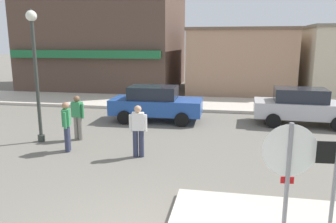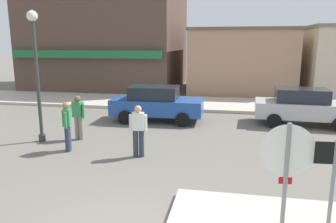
{
  "view_description": "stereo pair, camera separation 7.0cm",
  "coord_description": "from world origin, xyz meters",
  "px_view_note": "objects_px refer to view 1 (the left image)",
  "views": [
    {
      "loc": [
        1.53,
        -4.59,
        3.47
      ],
      "look_at": [
        -0.13,
        4.5,
        1.5
      ],
      "focal_mm": 35.0,
      "sensor_mm": 36.0,
      "label": 1
    },
    {
      "loc": [
        1.6,
        -4.57,
        3.47
      ],
      "look_at": [
        -0.13,
        4.5,
        1.5
      ],
      "focal_mm": 35.0,
      "sensor_mm": 36.0,
      "label": 2
    }
  ],
  "objects_px": {
    "pedestrian_crossing_far": "(78,116)",
    "lamp_post": "(35,57)",
    "pedestrian_crossing_near": "(67,125)",
    "pedestrian_kerb_side": "(138,129)",
    "parked_car_nearest": "(156,103)",
    "parked_car_second": "(302,106)",
    "stop_sign": "(288,173)",
    "one_way_sign": "(334,188)"
  },
  "relations": [
    {
      "from": "pedestrian_crossing_far",
      "to": "lamp_post",
      "type": "bearing_deg",
      "value": -159.11
    },
    {
      "from": "pedestrian_crossing_near",
      "to": "pedestrian_crossing_far",
      "type": "distance_m",
      "value": 1.28
    },
    {
      "from": "pedestrian_kerb_side",
      "to": "pedestrian_crossing_near",
      "type": "bearing_deg",
      "value": 177.35
    },
    {
      "from": "lamp_post",
      "to": "pedestrian_crossing_near",
      "type": "height_order",
      "value": "lamp_post"
    },
    {
      "from": "pedestrian_crossing_far",
      "to": "pedestrian_kerb_side",
      "type": "height_order",
      "value": "same"
    },
    {
      "from": "parked_car_nearest",
      "to": "pedestrian_crossing_far",
      "type": "distance_m",
      "value": 3.94
    },
    {
      "from": "parked_car_nearest",
      "to": "pedestrian_crossing_near",
      "type": "xyz_separation_m",
      "value": [
        -1.9,
        -4.58,
        0.06
      ]
    },
    {
      "from": "lamp_post",
      "to": "parked_car_second",
      "type": "bearing_deg",
      "value": 23.76
    },
    {
      "from": "stop_sign",
      "to": "parked_car_nearest",
      "type": "distance_m",
      "value": 9.92
    },
    {
      "from": "pedestrian_crossing_near",
      "to": "pedestrian_crossing_far",
      "type": "bearing_deg",
      "value": 100.12
    },
    {
      "from": "pedestrian_crossing_far",
      "to": "pedestrian_crossing_near",
      "type": "bearing_deg",
      "value": -79.88
    },
    {
      "from": "parked_car_second",
      "to": "pedestrian_crossing_near",
      "type": "bearing_deg",
      "value": -148.37
    },
    {
      "from": "parked_car_second",
      "to": "pedestrian_crossing_far",
      "type": "relative_size",
      "value": 2.54
    },
    {
      "from": "parked_car_second",
      "to": "lamp_post",
      "type": "bearing_deg",
      "value": -156.24
    },
    {
      "from": "parked_car_nearest",
      "to": "pedestrian_crossing_near",
      "type": "height_order",
      "value": "pedestrian_crossing_near"
    },
    {
      "from": "stop_sign",
      "to": "pedestrian_crossing_far",
      "type": "xyz_separation_m",
      "value": [
        -6.19,
        5.71,
        -0.65
      ]
    },
    {
      "from": "one_way_sign",
      "to": "pedestrian_kerb_side",
      "type": "distance_m",
      "value": 6.09
    },
    {
      "from": "parked_car_nearest",
      "to": "one_way_sign",
      "type": "bearing_deg",
      "value": -62.37
    },
    {
      "from": "parked_car_second",
      "to": "pedestrian_crossing_far",
      "type": "bearing_deg",
      "value": -155.84
    },
    {
      "from": "stop_sign",
      "to": "pedestrian_crossing_near",
      "type": "height_order",
      "value": "stop_sign"
    },
    {
      "from": "pedestrian_kerb_side",
      "to": "pedestrian_crossing_far",
      "type": "bearing_deg",
      "value": 152.34
    },
    {
      "from": "parked_car_nearest",
      "to": "pedestrian_kerb_side",
      "type": "height_order",
      "value": "pedestrian_kerb_side"
    },
    {
      "from": "lamp_post",
      "to": "pedestrian_crossing_near",
      "type": "distance_m",
      "value": 2.66
    },
    {
      "from": "parked_car_nearest",
      "to": "pedestrian_kerb_side",
      "type": "relative_size",
      "value": 2.5
    },
    {
      "from": "parked_car_second",
      "to": "stop_sign",
      "type": "bearing_deg",
      "value": -103.03
    },
    {
      "from": "pedestrian_crossing_far",
      "to": "pedestrian_kerb_side",
      "type": "relative_size",
      "value": 1.0
    },
    {
      "from": "pedestrian_kerb_side",
      "to": "parked_car_second",
      "type": "bearing_deg",
      "value": 41.7
    },
    {
      "from": "one_way_sign",
      "to": "pedestrian_crossing_near",
      "type": "relative_size",
      "value": 1.3
    },
    {
      "from": "stop_sign",
      "to": "pedestrian_kerb_side",
      "type": "distance_m",
      "value": 5.65
    },
    {
      "from": "stop_sign",
      "to": "pedestrian_crossing_near",
      "type": "bearing_deg",
      "value": 143.32
    },
    {
      "from": "pedestrian_crossing_far",
      "to": "one_way_sign",
      "type": "bearing_deg",
      "value": -39.86
    },
    {
      "from": "one_way_sign",
      "to": "parked_car_second",
      "type": "height_order",
      "value": "one_way_sign"
    },
    {
      "from": "stop_sign",
      "to": "one_way_sign",
      "type": "bearing_deg",
      "value": -1.6
    },
    {
      "from": "parked_car_nearest",
      "to": "pedestrian_kerb_side",
      "type": "bearing_deg",
      "value": -84.0
    },
    {
      "from": "pedestrian_crossing_near",
      "to": "pedestrian_kerb_side",
      "type": "xyz_separation_m",
      "value": [
        2.39,
        -0.11,
        0.0
      ]
    },
    {
      "from": "one_way_sign",
      "to": "stop_sign",
      "type": "bearing_deg",
      "value": 178.4
    },
    {
      "from": "one_way_sign",
      "to": "parked_car_nearest",
      "type": "relative_size",
      "value": 0.52
    },
    {
      "from": "stop_sign",
      "to": "parked_car_second",
      "type": "relative_size",
      "value": 0.56
    },
    {
      "from": "pedestrian_crossing_far",
      "to": "parked_car_nearest",
      "type": "bearing_deg",
      "value": 57.3
    },
    {
      "from": "lamp_post",
      "to": "one_way_sign",
      "type": "bearing_deg",
      "value": -33.15
    },
    {
      "from": "lamp_post",
      "to": "pedestrian_crossing_far",
      "type": "height_order",
      "value": "lamp_post"
    },
    {
      "from": "stop_sign",
      "to": "parked_car_nearest",
      "type": "xyz_separation_m",
      "value": [
        -4.06,
        9.02,
        -0.71
      ]
    }
  ]
}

